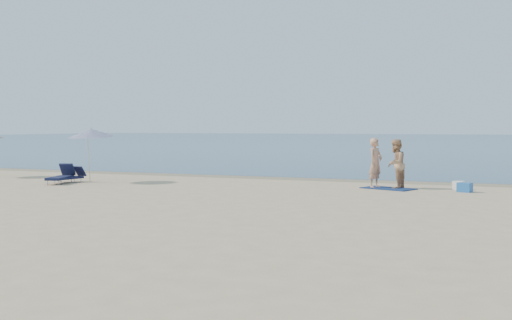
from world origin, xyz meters
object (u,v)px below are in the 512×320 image
at_px(blue_cooler, 465,187).
at_px(umbrella_near, 91,133).
at_px(person_right, 396,164).
at_px(person_left, 375,163).

bearing_deg(blue_cooler, umbrella_near, -154.96).
distance_m(person_right, blue_cooler, 2.67).
xyz_separation_m(person_left, blue_cooler, (3.29, -0.34, -0.79)).
bearing_deg(blue_cooler, person_right, -169.62).
xyz_separation_m(person_right, umbrella_near, (-12.33, -2.06, 1.14)).
height_order(blue_cooler, umbrella_near, umbrella_near).
bearing_deg(person_right, blue_cooler, 93.15).
height_order(person_left, umbrella_near, umbrella_near).
bearing_deg(person_left, blue_cooler, -76.73).
height_order(person_left, person_right, person_left).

